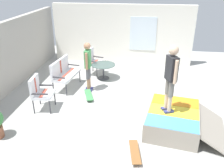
# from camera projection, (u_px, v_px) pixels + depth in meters

# --- Properties ---
(ground_plane) EXTENTS (12.00, 12.00, 0.10)m
(ground_plane) POSITION_uv_depth(u_px,v_px,m) (125.00, 105.00, 7.48)
(ground_plane) COLOR #A8A8A3
(house_facade) EXTENTS (0.23, 6.00, 2.53)m
(house_facade) POSITION_uv_depth(u_px,v_px,m) (122.00, 34.00, 10.40)
(house_facade) COLOR white
(house_facade) RESTS_ON ground_plane
(skate_ramp) EXTENTS (1.96, 2.17, 0.51)m
(skate_ramp) POSITION_uv_depth(u_px,v_px,m) (174.00, 120.00, 6.18)
(skate_ramp) COLOR gray
(skate_ramp) RESTS_ON ground_plane
(patio_bench) EXTENTS (1.31, 0.69, 1.02)m
(patio_bench) POSITION_uv_depth(u_px,v_px,m) (63.00, 71.00, 8.26)
(patio_bench) COLOR #38383D
(patio_bench) RESTS_ON ground_plane
(patio_chair_near_house) EXTENTS (0.75, 0.70, 1.02)m
(patio_chair_near_house) POSITION_uv_depth(u_px,v_px,m) (92.00, 59.00, 9.41)
(patio_chair_near_house) COLOR #38383D
(patio_chair_near_house) RESTS_ON ground_plane
(patio_chair_by_wall) EXTENTS (0.67, 0.61, 1.02)m
(patio_chair_by_wall) POSITION_uv_depth(u_px,v_px,m) (39.00, 90.00, 6.92)
(patio_chair_by_wall) COLOR #38383D
(patio_chair_by_wall) RESTS_ON ground_plane
(patio_table) EXTENTS (0.90, 0.90, 0.57)m
(patio_table) POSITION_uv_depth(u_px,v_px,m) (103.00, 69.00, 9.07)
(patio_table) COLOR #38383D
(patio_table) RESTS_ON ground_plane
(person_watching) EXTENTS (0.48, 0.25, 1.67)m
(person_watching) POSITION_uv_depth(u_px,v_px,m) (88.00, 63.00, 7.94)
(person_watching) COLOR navy
(person_watching) RESTS_ON ground_plane
(person_skater) EXTENTS (0.45, 0.33, 1.70)m
(person_skater) POSITION_uv_depth(u_px,v_px,m) (171.00, 74.00, 5.68)
(person_skater) COLOR navy
(person_skater) RESTS_ON skate_ramp
(skateboard_by_bench) EXTENTS (0.82, 0.47, 0.10)m
(skateboard_by_bench) POSITION_uv_depth(u_px,v_px,m) (89.00, 95.00, 7.80)
(skateboard_by_bench) COLOR #3F8C4C
(skateboard_by_bench) RESTS_ON ground_plane
(skateboard_spare) EXTENTS (0.82, 0.33, 0.10)m
(skateboard_spare) POSITION_uv_depth(u_px,v_px,m) (135.00, 152.00, 5.32)
(skateboard_spare) COLOR brown
(skateboard_spare) RESTS_ON ground_plane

